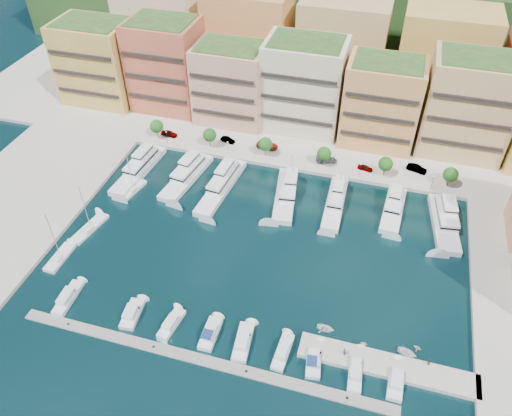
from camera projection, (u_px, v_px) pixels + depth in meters
The scene contains 58 objects.
ground at pixel (260, 249), 111.81m from camera, with size 400.00×400.00×0.00m, color black.
north_quay at pixel (314, 111), 156.37m from camera, with size 220.00×64.00×2.00m, color #9E998E.
west_quay at pixel (1, 220), 119.00m from camera, with size 34.00×76.00×2.00m, color #9E998E.
hillside at pixel (338, 49), 190.88m from camera, with size 240.00×40.00×58.00m, color #1C3917.
south_pontoon at pixel (199, 360), 90.87m from camera, with size 72.00×2.20×0.35m, color gray.
finger_pier at pixel (387, 367), 89.73m from camera, with size 32.00×5.00×2.00m, color #9E998E.
apartment_0 at pixel (98, 62), 152.69m from camera, with size 22.00×16.50×24.80m.
apartment_1 at pixel (166, 65), 148.87m from camera, with size 20.00×16.50×26.80m.
apartment_2 at pixel (231, 83), 144.38m from camera, with size 20.00×15.50×22.80m.
apartment_3 at pixel (304, 85), 140.44m from camera, with size 22.00×16.50×25.80m.
apartment_4 at pixel (381, 103), 135.07m from camera, with size 20.00×15.50×23.80m.
apartment_5 at pixel (468, 106), 130.92m from camera, with size 22.00×16.50×26.80m.
backblock_0 at pixel (162, 28), 165.87m from camera, with size 26.00×18.00×30.00m, color beige.
backblock_1 at pixel (248, 38), 159.61m from camera, with size 26.00×18.00×30.00m, color #DB8952.
backblock_2 at pixel (341, 49), 153.34m from camera, with size 26.00×18.00×30.00m, color tan.
backblock_3 at pixel (443, 61), 147.08m from camera, with size 26.00×18.00×30.00m, color gold.
tree_0 at pixel (157, 126), 141.09m from camera, with size 3.80×3.80×5.65m.
tree_1 at pixel (210, 135), 137.75m from camera, with size 3.80×3.80×5.65m.
tree_2 at pixel (265, 144), 134.41m from camera, with size 3.80×3.80×5.65m.
tree_3 at pixel (324, 154), 131.07m from camera, with size 3.80×3.80×5.65m.
tree_4 at pixel (386, 164), 127.73m from camera, with size 3.80×3.80×5.65m.
tree_5 at pixel (451, 175), 124.39m from camera, with size 3.80×3.80×5.65m.
lamppost_0 at pixel (167, 136), 139.21m from camera, with size 0.30×0.30×4.20m.
lamppost_1 at pixel (228, 146), 135.45m from camera, with size 0.30×0.30×4.20m.
lamppost_2 at pixel (292, 157), 131.70m from camera, with size 0.30×0.30×4.20m.
lamppost_3 at pixel (361, 168), 127.94m from camera, with size 0.30×0.30×4.20m.
lamppost_4 at pixel (433, 180), 124.18m from camera, with size 0.30×0.30×4.20m.
yacht_0 at pixel (140, 167), 132.59m from camera, with size 6.36×22.50×7.30m.
yacht_1 at pixel (187, 175), 130.32m from camera, with size 7.82×21.25×7.30m.
yacht_2 at pixel (222, 184), 127.30m from camera, with size 6.58×23.76×7.30m.
yacht_3 at pixel (286, 192), 124.87m from camera, with size 7.69×20.88×7.30m.
yacht_4 at pixel (336, 201), 122.51m from camera, with size 4.71×19.90×7.30m.
yacht_5 at pixel (394, 207), 120.58m from camera, with size 5.39×16.95×7.30m.
yacht_6 at pixel (444, 220), 117.13m from camera, with size 7.77×20.23×7.30m.
cruiser_0 at pixel (68, 298), 100.74m from camera, with size 2.99×8.84×2.55m.
cruiser_2 at pixel (132, 314), 97.77m from camera, with size 3.62×7.34×2.55m.
cruiser_3 at pixel (171, 324), 96.03m from camera, with size 3.32×7.50×2.55m.
cruiser_4 at pixel (210, 334), 94.33m from camera, with size 2.90×7.37×2.66m.
cruiser_5 at pixel (243, 342), 93.00m from camera, with size 3.55×8.56×2.55m.
cruiser_6 at pixel (283, 352), 91.41m from camera, with size 2.78×7.94×2.55m.
cruiser_7 at pixel (314, 360), 90.18m from camera, with size 3.61×7.71×2.66m.
cruiser_8 at pixel (355, 371), 88.62m from camera, with size 2.97×8.81×2.55m.
cruiser_9 at pixel (396, 381), 87.15m from camera, with size 2.81×7.80×2.55m.
sailboat_0 at pixel (60, 258), 109.24m from camera, with size 2.92×8.61×13.20m.
sailboat_2 at pixel (133, 190), 126.90m from camera, with size 4.30×8.54×13.20m.
sailboat_1 at pixel (90, 229), 116.23m from camera, with size 4.68×11.03×13.20m.
tender_2 at pixel (407, 353), 91.50m from camera, with size 2.57×3.59×0.74m, color silver.
tender_1 at pixel (364, 344), 92.97m from camera, with size 1.21×1.41×0.74m, color beige.
tender_3 at pixel (417, 348), 92.30m from camera, with size 1.33×1.54×0.81m, color beige.
tender_0 at pixel (326, 329), 95.48m from camera, with size 2.43×3.40×0.71m, color silver.
car_0 at pixel (169, 133), 143.69m from camera, with size 1.90×4.72×1.61m, color gray.
car_1 at pixel (228, 140), 141.38m from camera, with size 1.48×4.26×1.40m, color gray.
car_2 at pixel (267, 145), 139.11m from camera, with size 2.77×6.01×1.67m, color gray.
car_3 at pixel (326, 159), 134.15m from camera, with size 2.30×5.67×1.64m, color gray.
car_4 at pixel (365, 168), 131.61m from camera, with size 1.60×3.97×1.35m, color gray.
car_5 at pixel (417, 169), 131.05m from camera, with size 1.81×5.19×1.71m, color gray.
person_0 at pixel (344, 351), 89.91m from camera, with size 0.70×0.46×1.92m, color navy.
person_1 at pixel (429, 362), 88.52m from camera, with size 0.80×0.62×1.65m, color #523731.
Camera 1 is at (20.81, -74.80, 80.98)m, focal length 35.00 mm.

